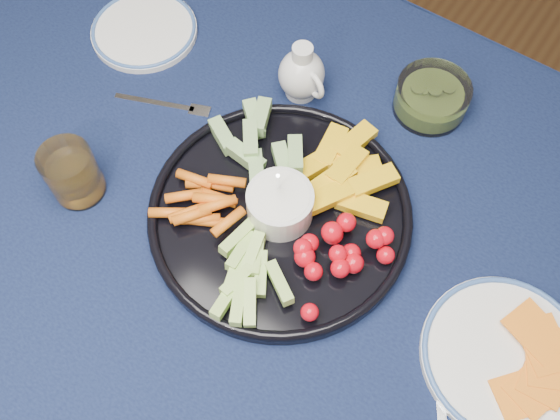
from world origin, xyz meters
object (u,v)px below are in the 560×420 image
Objects in this scene: creamer_pitcher at (302,74)px; cheese_plate at (506,356)px; dining_table at (247,282)px; crudite_platter at (279,210)px; pickle_bowl at (431,99)px; juice_tumbler at (73,175)px; side_plate_extra at (144,30)px.

creamer_pitcher reaches higher than cheese_plate.
crudite_platter reaches higher than dining_table.
dining_table is at bearing -103.33° from pickle_bowl.
juice_tumbler is at bearing -129.80° from pickle_bowl.
cheese_plate is at bearing -48.02° from pickle_bowl.
dining_table is 15.38× the size of pickle_bowl.
side_plate_extra is (-0.12, 0.27, -0.03)m from juice_tumbler.
cheese_plate is 0.72m from side_plate_extra.
pickle_bowl is at bearing 15.75° from side_plate_extra.
dining_table is 19.68× the size of juice_tumbler.
side_plate_extra is (-0.45, -0.13, -0.02)m from pickle_bowl.
juice_tumbler is at bearing -154.38° from crudite_platter.
pickle_bowl is (0.08, 0.35, 0.11)m from dining_table.
pickle_bowl is (0.08, 0.28, 0.00)m from crudite_platter.
dining_table is at bearing -168.25° from cheese_plate.
dining_table is 17.35× the size of creamer_pitcher.
crudite_platter is 0.28m from juice_tumbler.
pickle_bowl reaches higher than side_plate_extra.
juice_tumbler is (-0.25, -0.05, 0.12)m from dining_table.
cheese_plate is (0.34, -0.01, -0.01)m from crudite_platter.
cheese_plate is (0.43, -0.20, -0.03)m from creamer_pitcher.
pickle_bowl is at bearing 73.96° from crudite_platter.
pickle_bowl is at bearing 50.20° from juice_tumbler.
crudite_platter is at bearing 87.04° from dining_table.
crudite_platter is 0.34m from cheese_plate.
cheese_plate is (0.34, 0.07, 0.10)m from dining_table.
juice_tumbler is at bearing -116.68° from creamer_pitcher.
cheese_plate is (0.26, -0.28, -0.01)m from pickle_bowl.
dining_table is 0.13m from crudite_platter.
pickle_bowl is 0.52m from juice_tumbler.
creamer_pitcher is at bearing 108.39° from dining_table.
crudite_platter is 1.74× the size of cheese_plate.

